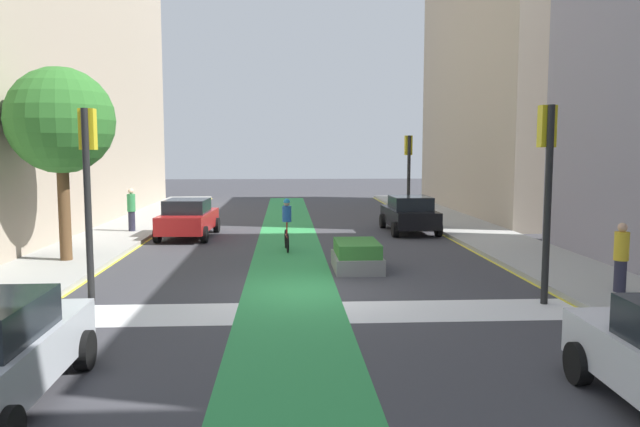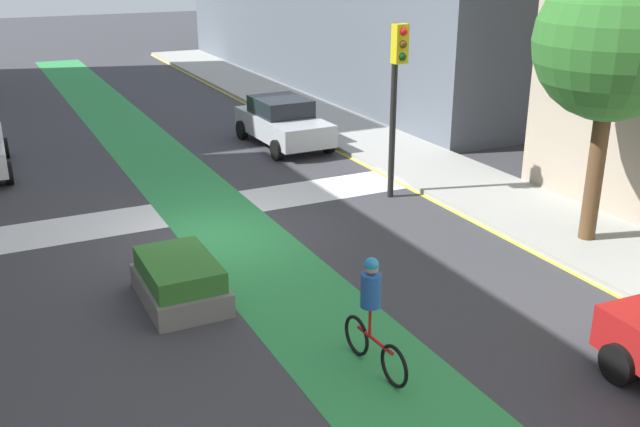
{
  "view_description": "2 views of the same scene",
  "coord_description": "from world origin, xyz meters",
  "views": [
    {
      "loc": [
        -0.59,
        -15.04,
        3.54
      ],
      "look_at": [
        0.46,
        3.21,
        1.63
      ],
      "focal_mm": 34.28,
      "sensor_mm": 36.0,
      "label": 1
    },
    {
      "loc": [
        4.57,
        14.82,
        6.26
      ],
      "look_at": [
        -1.01,
        3.49,
        1.59
      ],
      "focal_mm": 40.65,
      "sensor_mm": 36.0,
      "label": 2
    }
  ],
  "objects": [
    {
      "name": "traffic_signal_far_right",
      "position": [
        5.43,
        14.54,
        2.97
      ],
      "size": [
        0.35,
        0.52,
        4.24
      ],
      "color": "black",
      "rests_on": "ground_plane"
    },
    {
      "name": "median_planter",
      "position": [
        1.53,
        2.72,
        0.4
      ],
      "size": [
        1.38,
        2.19,
        0.85
      ],
      "color": "slate",
      "rests_on": "ground_plane"
    },
    {
      "name": "street_tree_near",
      "position": [
        -7.37,
        4.03,
        4.4
      ],
      "size": [
        3.22,
        3.22,
        5.89
      ],
      "color": "brown",
      "rests_on": "sidewalk_left"
    },
    {
      "name": "sidewalk_left",
      "position": [
        -7.5,
        0.0,
        0.07
      ],
      "size": [
        3.0,
        60.0,
        0.15
      ],
      "primitive_type": "cube",
      "color": "#9E9E99",
      "rests_on": "ground_plane"
    },
    {
      "name": "traffic_signal_near_left",
      "position": [
        -5.15,
        -0.58,
        3.14
      ],
      "size": [
        0.35,
        0.52,
        4.49
      ],
      "color": "black",
      "rests_on": "ground_plane"
    },
    {
      "name": "pedestrian_sidewalk_left_a",
      "position": [
        -7.03,
        10.82,
        1.07
      ],
      "size": [
        0.34,
        0.34,
        1.79
      ],
      "color": "#262638",
      "rests_on": "sidewalk_left"
    },
    {
      "name": "sidewalk_right",
      "position": [
        7.5,
        0.0,
        0.07
      ],
      "size": [
        3.0,
        60.0,
        0.15
      ],
      "primitive_type": "cube",
      "color": "#9E9E99",
      "rests_on": "ground_plane"
    },
    {
      "name": "car_black_right_far",
      "position": [
        4.76,
        10.82,
        0.8
      ],
      "size": [
        2.06,
        4.22,
        1.57
      ],
      "color": "black",
      "rests_on": "ground_plane"
    },
    {
      "name": "crosswalk_band",
      "position": [
        0.0,
        -2.0,
        0.0
      ],
      "size": [
        12.0,
        1.8,
        0.01
      ],
      "primitive_type": "cube",
      "color": "silver",
      "rests_on": "ground_plane"
    },
    {
      "name": "curb_stripe_right",
      "position": [
        6.0,
        0.0,
        0.01
      ],
      "size": [
        0.16,
        60.0,
        0.01
      ],
      "primitive_type": "cube",
      "color": "yellow",
      "rests_on": "ground_plane"
    },
    {
      "name": "bike_lane_paint",
      "position": [
        -0.47,
        0.0,
        0.0
      ],
      "size": [
        2.4,
        60.0,
        0.01
      ],
      "primitive_type": "cube",
      "color": "#2D8C47",
      "rests_on": "ground_plane"
    },
    {
      "name": "traffic_signal_near_right",
      "position": [
        5.37,
        -1.43,
        3.18
      ],
      "size": [
        0.35,
        0.52,
        4.55
      ],
      "color": "black",
      "rests_on": "ground_plane"
    },
    {
      "name": "curb_stripe_left",
      "position": [
        -6.0,
        0.0,
        0.01
      ],
      "size": [
        0.16,
        60.0,
        0.01
      ],
      "primitive_type": "cube",
      "color": "yellow",
      "rests_on": "ground_plane"
    },
    {
      "name": "car_red_left_far",
      "position": [
        -4.52,
        9.77,
        0.8
      ],
      "size": [
        2.19,
        4.28,
        1.57
      ],
      "color": "#A51919",
      "rests_on": "ground_plane"
    },
    {
      "name": "cyclist_in_lane",
      "position": [
        -0.54,
        6.28,
        0.97
      ],
      "size": [
        0.32,
        1.73,
        1.86
      ],
      "color": "black",
      "rests_on": "ground_plane"
    },
    {
      "name": "pedestrian_sidewalk_right_a",
      "position": [
        7.41,
        -1.1,
        1.0
      ],
      "size": [
        0.34,
        0.34,
        1.67
      ],
      "color": "#262638",
      "rests_on": "sidewalk_right"
    },
    {
      "name": "ground_plane",
      "position": [
        0.0,
        0.0,
        0.0
      ],
      "size": [
        120.0,
        120.0,
        0.0
      ],
      "primitive_type": "plane",
      "color": "#38383D"
    }
  ]
}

